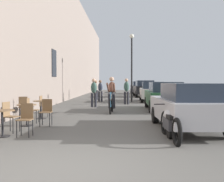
{
  "coord_description": "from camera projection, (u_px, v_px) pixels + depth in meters",
  "views": [
    {
      "loc": [
        1.06,
        -4.49,
        1.49
      ],
      "look_at": [
        0.51,
        11.39,
        0.94
      ],
      "focal_mm": 44.21,
      "sensor_mm": 36.0,
      "label": 1
    }
  ],
  "objects": [
    {
      "name": "parked_car_third",
      "position": [
        152.0,
        91.0,
        20.47
      ],
      "size": [
        1.86,
        4.18,
        1.47
      ],
      "color": "beige",
      "rests_on": "ground_plane"
    },
    {
      "name": "pedestrian_furthest",
      "position": [
        96.0,
        89.0,
        22.35
      ],
      "size": [
        0.38,
        0.3,
        1.59
      ],
      "color": "#26262D",
      "rests_on": "ground_plane"
    },
    {
      "name": "parked_car_second",
      "position": [
        164.0,
        96.0,
        14.3
      ],
      "size": [
        1.79,
        4.14,
        1.46
      ],
      "color": "#23512D",
      "rests_on": "ground_plane"
    },
    {
      "name": "parked_motorcycle",
      "position": [
        170.0,
        124.0,
        7.1
      ],
      "size": [
        0.62,
        2.15,
        0.92
      ],
      "color": "black",
      "rests_on": "ground_plane"
    },
    {
      "name": "parked_car_fourth",
      "position": [
        144.0,
        88.0,
        26.8
      ],
      "size": [
        1.98,
        4.5,
        1.59
      ],
      "color": "black",
      "rests_on": "ground_plane"
    },
    {
      "name": "ground_plane",
      "position": [
        58.0,
        171.0,
        4.57
      ],
      "size": [
        88.0,
        88.0,
        0.0
      ],
      "primitive_type": "plane",
      "color": "#5B5954"
    },
    {
      "name": "building_facade_left",
      "position": [
        54.0,
        32.0,
        18.5
      ],
      "size": [
        0.54,
        68.0,
        9.66
      ],
      "color": "gray",
      "rests_on": "ground_plane"
    },
    {
      "name": "pedestrian_near",
      "position": [
        94.0,
        91.0,
        15.96
      ],
      "size": [
        0.36,
        0.26,
        1.66
      ],
      "color": "#26262D",
      "rests_on": "ground_plane"
    },
    {
      "name": "street_lamp",
      "position": [
        132.0,
        59.0,
        19.79
      ],
      "size": [
        0.32,
        0.32,
        4.9
      ],
      "color": "black",
      "rests_on": "ground_plane"
    },
    {
      "name": "cafe_table_mid",
      "position": [
        27.0,
        110.0,
        9.22
      ],
      "size": [
        0.64,
        0.64,
        0.72
      ],
      "color": "black",
      "rests_on": "ground_plane"
    },
    {
      "name": "parked_car_nearest",
      "position": [
        188.0,
        106.0,
        8.39
      ],
      "size": [
        1.83,
        4.1,
        1.44
      ],
      "color": "#B7B7BC",
      "rests_on": "ground_plane"
    },
    {
      "name": "cafe_chair_far_toward_street",
      "position": [
        24.0,
        106.0,
        10.97
      ],
      "size": [
        0.42,
        0.42,
        0.89
      ],
      "color": "black",
      "rests_on": "ground_plane"
    },
    {
      "name": "pedestrian_far",
      "position": [
        100.0,
        90.0,
        20.23
      ],
      "size": [
        0.36,
        0.27,
        1.6
      ],
      "color": "#26262D",
      "rests_on": "ground_plane"
    },
    {
      "name": "pedestrian_mid",
      "position": [
        126.0,
        90.0,
        17.92
      ],
      "size": [
        0.36,
        0.26,
        1.69
      ],
      "color": "#26262D",
      "rests_on": "ground_plane"
    },
    {
      "name": "cafe_chair_near_toward_wall",
      "position": [
        9.0,
        115.0,
        8.06
      ],
      "size": [
        0.46,
        0.46,
        0.89
      ],
      "color": "black",
      "rests_on": "ground_plane"
    },
    {
      "name": "cafe_chair_mid_toward_wall",
      "position": [
        46.0,
        110.0,
        9.27
      ],
      "size": [
        0.39,
        0.39,
        0.89
      ],
      "color": "black",
      "rests_on": "ground_plane"
    },
    {
      "name": "parked_car_fifth",
      "position": [
        139.0,
        87.0,
        33.13
      ],
      "size": [
        1.88,
        4.27,
        1.5
      ],
      "color": "#595960",
      "rests_on": "ground_plane"
    },
    {
      "name": "cafe_chair_near_toward_street",
      "position": [
        26.0,
        117.0,
        7.47
      ],
      "size": [
        0.38,
        0.38,
        0.89
      ],
      "color": "black",
      "rests_on": "ground_plane"
    },
    {
      "name": "cyclist_on_bicycle",
      "position": [
        111.0,
        96.0,
        13.1
      ],
      "size": [
        0.52,
        1.76,
        1.74
      ],
      "color": "black",
      "rests_on": "ground_plane"
    },
    {
      "name": "cafe_chair_far_toward_wall",
      "position": [
        43.0,
        105.0,
        11.61
      ],
      "size": [
        0.39,
        0.39,
        0.89
      ],
      "color": "black",
      "rests_on": "ground_plane"
    },
    {
      "name": "cafe_chair_mid_toward_street",
      "position": [
        31.0,
        109.0,
        9.88
      ],
      "size": [
        0.39,
        0.39,
        0.89
      ],
      "color": "black",
      "rests_on": "ground_plane"
    },
    {
      "name": "cafe_table_near",
      "position": [
        2.0,
        117.0,
        7.42
      ],
      "size": [
        0.64,
        0.64,
        0.72
      ],
      "color": "black",
      "rests_on": "ground_plane"
    },
    {
      "name": "cafe_table_far",
      "position": [
        41.0,
        106.0,
        11.02
      ],
      "size": [
        0.64,
        0.64,
        0.72
      ],
      "color": "black",
      "rests_on": "ground_plane"
    }
  ]
}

